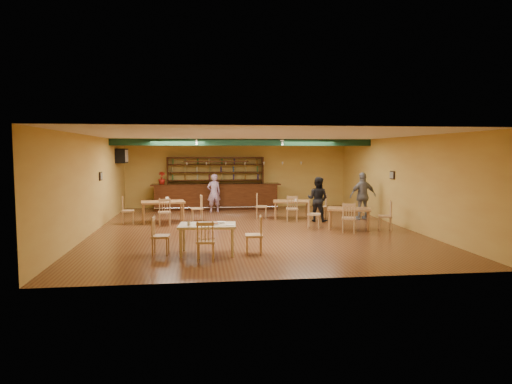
{
  "coord_description": "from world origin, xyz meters",
  "views": [
    {
      "loc": [
        -1.7,
        -14.58,
        2.49
      ],
      "look_at": [
        0.19,
        0.6,
        1.15
      ],
      "focal_mm": 31.84,
      "sensor_mm": 36.0,
      "label": 1
    }
  ],
  "objects": [
    {
      "name": "parmesan_shaker",
      "position": [
        -1.97,
        -3.71,
        0.79
      ],
      "size": [
        0.08,
        0.08,
        0.11
      ],
      "primitive_type": "cylinder",
      "rotation": [
        0.0,
        0.0,
        -0.07
      ],
      "color": "#EAE5C6",
      "rests_on": "near_table"
    },
    {
      "name": "napkin_stack",
      "position": [
        -1.18,
        -3.37,
        0.75
      ],
      "size": [
        0.23,
        0.19,
        0.03
      ],
      "primitive_type": "cube",
      "rotation": [
        0.0,
        0.0,
        -0.25
      ],
      "color": "white",
      "rests_on": "near_table"
    },
    {
      "name": "track_rail_left",
      "position": [
        -1.8,
        3.4,
        2.94
      ],
      "size": [
        0.05,
        2.5,
        0.05
      ],
      "primitive_type": "cube",
      "color": "white",
      "rests_on": "ceiling"
    },
    {
      "name": "near_table",
      "position": [
        -1.53,
        -3.56,
        0.37
      ],
      "size": [
        1.44,
        0.98,
        0.74
      ],
      "primitive_type": "cube",
      "rotation": [
        0.0,
        0.0,
        -0.07
      ],
      "color": "#D2BE8C",
      "rests_on": "ground"
    },
    {
      "name": "ac_unit",
      "position": [
        -4.8,
        4.2,
        2.35
      ],
      "size": [
        0.34,
        0.7,
        0.48
      ],
      "primitive_type": "cube",
      "color": "white",
      "rests_on": "wall_left"
    },
    {
      "name": "bar_counter",
      "position": [
        -0.99,
        5.15,
        0.56
      ],
      "size": [
        5.55,
        0.85,
        1.13
      ],
      "primitive_type": "cube",
      "color": "black",
      "rests_on": "ground"
    },
    {
      "name": "back_bar_hutch",
      "position": [
        -0.99,
        5.78,
        1.14
      ],
      "size": [
        4.3,
        0.4,
        2.28
      ],
      "primitive_type": "cube",
      "color": "black",
      "rests_on": "ground"
    },
    {
      "name": "side_plate",
      "position": [
        -0.99,
        -3.76,
        0.74
      ],
      "size": [
        0.24,
        0.24,
        0.01
      ],
      "primitive_type": "cylinder",
      "rotation": [
        0.0,
        0.0,
        -0.07
      ],
      "color": "white",
      "rests_on": "near_table"
    },
    {
      "name": "patron_right_b",
      "position": [
        4.31,
        1.55,
        0.87
      ],
      "size": [
        1.06,
        0.52,
        1.75
      ],
      "primitive_type": "imported",
      "rotation": [
        0.0,
        0.0,
        3.24
      ],
      "color": "gray",
      "rests_on": "ground"
    },
    {
      "name": "ceiling_beam",
      "position": [
        0.0,
        2.8,
        2.87
      ],
      "size": [
        10.0,
        0.3,
        0.25
      ],
      "primitive_type": "cube",
      "color": "black",
      "rests_on": "ceiling"
    },
    {
      "name": "picture_right",
      "position": [
        4.97,
        0.5,
        1.7
      ],
      "size": [
        0.04,
        0.34,
        0.28
      ],
      "primitive_type": "cube",
      "color": "black",
      "rests_on": "wall_right"
    },
    {
      "name": "dining_table_b",
      "position": [
        1.72,
        2.07,
        0.34
      ],
      "size": [
        1.48,
        1.03,
        0.68
      ],
      "primitive_type": "cube",
      "rotation": [
        0.0,
        0.0,
        -0.16
      ],
      "color": "#A06539",
      "rests_on": "ground"
    },
    {
      "name": "dining_table_d",
      "position": [
        3.11,
        -0.45,
        0.34
      ],
      "size": [
        1.56,
        1.22,
        0.68
      ],
      "primitive_type": "cube",
      "rotation": [
        0.0,
        0.0,
        -0.34
      ],
      "color": "#A06539",
      "rests_on": "ground"
    },
    {
      "name": "poinsettia",
      "position": [
        -3.31,
        5.15,
        1.4
      ],
      "size": [
        0.38,
        0.38,
        0.53
      ],
      "primitive_type": "imported",
      "rotation": [
        0.0,
        0.0,
        0.35
      ],
      "color": "#A5190F",
      "rests_on": "bar_counter"
    },
    {
      "name": "floor",
      "position": [
        0.0,
        0.0,
        0.0
      ],
      "size": [
        12.0,
        12.0,
        0.0
      ],
      "primitive_type": "plane",
      "color": "#552C18",
      "rests_on": "ground"
    },
    {
      "name": "pizza_tray",
      "position": [
        -1.43,
        -3.56,
        0.75
      ],
      "size": [
        0.51,
        0.51,
        0.01
      ],
      "primitive_type": "cylinder",
      "rotation": [
        0.0,
        0.0,
        0.34
      ],
      "color": "silver",
      "rests_on": "near_table"
    },
    {
      "name": "pizza_server",
      "position": [
        -1.28,
        -3.52,
        0.75
      ],
      "size": [
        0.33,
        0.13,
        0.0
      ],
      "primitive_type": "cube",
      "rotation": [
        0.0,
        0.0,
        -0.14
      ],
      "color": "silver",
      "rests_on": "pizza_tray"
    },
    {
      "name": "patron_right_a",
      "position": [
        2.52,
        1.27,
        0.8
      ],
      "size": [
        0.99,
        0.95,
        1.61
      ],
      "primitive_type": "imported",
      "rotation": [
        0.0,
        0.0,
        2.54
      ],
      "color": "black",
      "rests_on": "ground"
    },
    {
      "name": "picture_left",
      "position": [
        -4.97,
        1.0,
        1.7
      ],
      "size": [
        0.04,
        0.34,
        0.28
      ],
      "primitive_type": "cube",
      "color": "black",
      "rests_on": "wall_left"
    },
    {
      "name": "dining_table_a",
      "position": [
        -3.01,
        1.73,
        0.38
      ],
      "size": [
        1.63,
        1.12,
        0.76
      ],
      "primitive_type": "cube",
      "rotation": [
        0.0,
        0.0,
        0.15
      ],
      "color": "#A06539",
      "rests_on": "ground"
    },
    {
      "name": "patron_bar",
      "position": [
        -1.12,
        4.33,
        0.8
      ],
      "size": [
        0.66,
        0.51,
        1.6
      ],
      "primitive_type": "imported",
      "rotation": [
        0.0,
        0.0,
        3.37
      ],
      "color": "#8C489D",
      "rests_on": "ground"
    },
    {
      "name": "track_rail_right",
      "position": [
        1.4,
        3.4,
        2.94
      ],
      "size": [
        0.05,
        2.5,
        0.05
      ],
      "primitive_type": "cube",
      "color": "white",
      "rests_on": "ceiling"
    }
  ]
}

